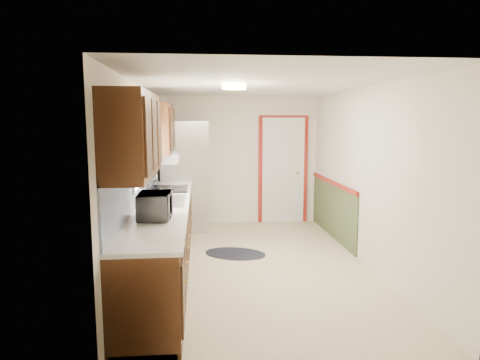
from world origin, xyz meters
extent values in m
cube|color=#CBBA8F|center=(0.00, 0.00, 0.00)|extent=(3.20, 5.20, 0.12)
cube|color=white|center=(0.00, 0.00, 2.40)|extent=(3.20, 5.20, 0.12)
cube|color=white|center=(0.00, 2.50, 1.20)|extent=(3.20, 0.10, 2.40)
cube|color=white|center=(0.00, -2.50, 1.20)|extent=(3.20, 0.10, 2.40)
cube|color=white|center=(-1.50, 0.00, 1.20)|extent=(0.10, 5.20, 2.40)
cube|color=white|center=(1.50, 0.00, 1.20)|extent=(0.10, 5.20, 2.40)
cube|color=#341A0C|center=(-1.20, -0.30, 0.45)|extent=(0.60, 4.00, 0.90)
cube|color=silver|center=(-1.19, -0.30, 0.92)|extent=(0.63, 4.00, 0.04)
cube|color=#4E73BF|center=(-1.49, -0.30, 1.22)|extent=(0.02, 4.00, 0.55)
cube|color=#341A0C|center=(-1.32, -1.60, 1.83)|extent=(0.35, 1.40, 0.75)
cube|color=#341A0C|center=(-1.32, 1.10, 1.83)|extent=(0.35, 1.20, 0.75)
cube|color=white|center=(-1.49, -0.20, 1.62)|extent=(0.02, 1.00, 0.90)
cube|color=#B74B22|center=(-1.44, -0.20, 1.97)|extent=(0.05, 1.12, 0.24)
cube|color=#B7B7BC|center=(-1.19, -0.20, 0.95)|extent=(0.52, 0.82, 0.02)
cube|color=white|center=(-1.27, 1.15, 1.38)|extent=(0.45, 0.60, 0.15)
cube|color=maroon|center=(0.85, 2.47, 1.00)|extent=(0.94, 0.05, 2.08)
cube|color=white|center=(0.85, 2.44, 1.00)|extent=(0.80, 0.04, 2.00)
cube|color=#414E2C|center=(1.49, 1.35, 0.45)|extent=(0.02, 2.30, 0.90)
cube|color=maroon|center=(1.48, 1.35, 0.92)|extent=(0.04, 2.30, 0.06)
cylinder|color=#FFD88C|center=(-0.30, -0.20, 2.36)|extent=(0.30, 0.30, 0.06)
imported|color=white|center=(-1.20, -1.11, 1.10)|extent=(0.27, 0.49, 0.33)
cube|color=#B7B7BC|center=(-1.02, 2.05, 0.97)|extent=(0.89, 0.85, 1.94)
cylinder|color=black|center=(-1.29, 1.63, 0.87)|extent=(0.02, 0.02, 1.36)
ellipsoid|color=black|center=(-0.23, 0.53, 0.01)|extent=(1.05, 0.86, 0.01)
cube|color=black|center=(-1.19, 0.75, 0.95)|extent=(0.55, 0.66, 0.02)
camera|label=1|loc=(-0.73, -5.52, 1.95)|focal=32.00mm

